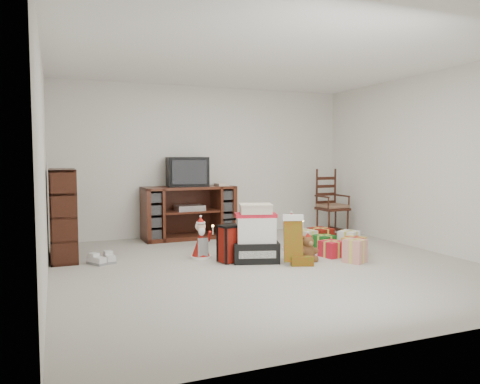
% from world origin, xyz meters
% --- Properties ---
extents(room, '(5.01, 5.01, 2.51)m').
position_xyz_m(room, '(0.00, 0.00, 1.25)').
color(room, beige).
rests_on(room, ground).
extents(tv_stand, '(1.50, 0.58, 0.85)m').
position_xyz_m(tv_stand, '(-0.39, 2.20, 0.42)').
color(tv_stand, '#4B1F15').
rests_on(tv_stand, floor).
extents(bookshelf, '(0.32, 0.96, 1.17)m').
position_xyz_m(bookshelf, '(-2.31, 1.35, 0.56)').
color(bookshelf, '#3A1A0F').
rests_on(bookshelf, floor).
extents(rocking_chair, '(0.50, 0.78, 1.15)m').
position_xyz_m(rocking_chair, '(2.10, 1.91, 0.39)').
color(rocking_chair, '#3A1A0F').
rests_on(rocking_chair, floor).
extents(gift_pile, '(0.66, 0.56, 0.72)m').
position_xyz_m(gift_pile, '(-0.05, 0.27, 0.31)').
color(gift_pile, black).
rests_on(gift_pile, floor).
extents(red_suitcase, '(0.40, 0.27, 0.55)m').
position_xyz_m(red_suitcase, '(-0.32, 0.35, 0.24)').
color(red_suitcase, maroon).
rests_on(red_suitcase, floor).
extents(stocking, '(0.32, 0.21, 0.63)m').
position_xyz_m(stocking, '(0.29, -0.09, 0.31)').
color(stocking, '#0D7613').
rests_on(stocking, floor).
extents(teddy_bear, '(0.22, 0.19, 0.33)m').
position_xyz_m(teddy_bear, '(0.57, 0.05, 0.14)').
color(teddy_bear, brown).
rests_on(teddy_bear, floor).
extents(santa_figurine, '(0.26, 0.25, 0.54)m').
position_xyz_m(santa_figurine, '(0.71, 0.75, 0.21)').
color(santa_figurine, '#A51811').
rests_on(santa_figurine, floor).
extents(mrs_claus_figurine, '(0.27, 0.26, 0.55)m').
position_xyz_m(mrs_claus_figurine, '(-0.65, 0.69, 0.21)').
color(mrs_claus_figurine, '#A51811').
rests_on(mrs_claus_figurine, floor).
extents(sneaker_pair, '(0.36, 0.29, 0.10)m').
position_xyz_m(sneaker_pair, '(-1.87, 0.88, 0.05)').
color(sneaker_pair, silver).
rests_on(sneaker_pair, floor).
extents(gift_cluster, '(0.85, 1.24, 0.29)m').
position_xyz_m(gift_cluster, '(1.17, 0.35, 0.14)').
color(gift_cluster, red).
rests_on(gift_cluster, floor).
extents(crt_television, '(0.69, 0.53, 0.47)m').
position_xyz_m(crt_television, '(-0.40, 2.24, 1.08)').
color(crt_television, black).
rests_on(crt_television, tv_stand).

